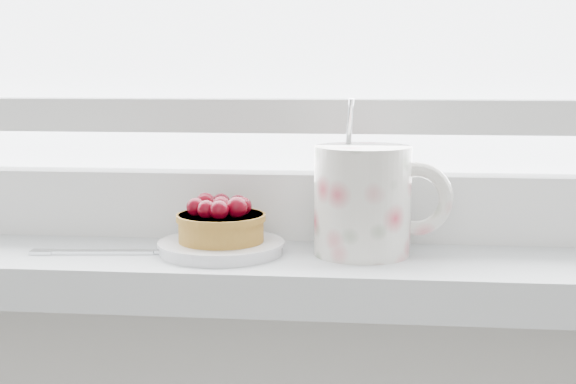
# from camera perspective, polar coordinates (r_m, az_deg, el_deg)

# --- Properties ---
(saucer) EXTENTS (0.12, 0.12, 0.01)m
(saucer) POSITION_cam_1_polar(r_m,az_deg,el_deg) (0.79, -4.76, -3.94)
(saucer) COLOR white
(saucer) RESTS_ON windowsill
(raspberry_tart) EXTENTS (0.09, 0.09, 0.05)m
(raspberry_tart) POSITION_cam_1_polar(r_m,az_deg,el_deg) (0.78, -4.79, -2.12)
(raspberry_tart) COLOR #956520
(raspberry_tart) RESTS_ON saucer
(floral_mug) EXTENTS (0.14, 0.10, 0.15)m
(floral_mug) POSITION_cam_1_polar(r_m,az_deg,el_deg) (0.78, 5.59, -0.44)
(floral_mug) COLOR silver
(floral_mug) RESTS_ON windowsill
(fork) EXTENTS (0.21, 0.04, 0.00)m
(fork) POSITION_cam_1_polar(r_m,az_deg,el_deg) (0.80, -10.75, -4.20)
(fork) COLOR silver
(fork) RESTS_ON windowsill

